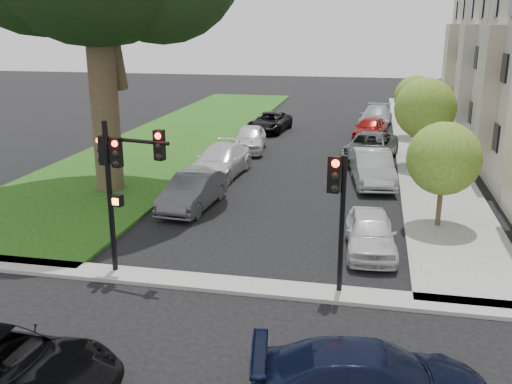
% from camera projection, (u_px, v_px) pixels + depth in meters
% --- Properties ---
extents(ground, '(140.00, 140.00, 0.00)m').
position_uv_depth(ground, '(216.00, 321.00, 14.60)').
color(ground, black).
rests_on(ground, ground).
extents(grass_strip, '(8.00, 44.00, 0.12)m').
position_uv_depth(grass_strip, '(184.00, 134.00, 38.87)').
color(grass_strip, '#163610').
rests_on(grass_strip, ground).
extents(sidewalk_right, '(3.50, 44.00, 0.12)m').
position_uv_depth(sidewalk_right, '(423.00, 144.00, 35.78)').
color(sidewalk_right, gray).
rests_on(sidewalk_right, ground).
extents(sidewalk_cross, '(60.00, 1.00, 0.12)m').
position_uv_depth(sidewalk_cross, '(235.00, 285.00, 16.46)').
color(sidewalk_cross, gray).
rests_on(sidewalk_cross, ground).
extents(house_d, '(7.70, 7.55, 15.97)m').
position_uv_depth(house_d, '(511.00, 29.00, 38.80)').
color(house_d, '#ABA7A2').
rests_on(house_d, ground).
extents(small_tree_a, '(2.65, 2.65, 3.98)m').
position_uv_depth(small_tree_a, '(444.00, 159.00, 20.47)').
color(small_tree_a, '#2E2318').
rests_on(small_tree_a, ground).
extents(small_tree_b, '(3.13, 3.13, 4.70)m').
position_uv_depth(small_tree_b, '(425.00, 109.00, 29.16)').
color(small_tree_b, '#2E2318').
rests_on(small_tree_b, ground).
extents(small_tree_c, '(2.75, 2.75, 4.12)m').
position_uv_depth(small_tree_c, '(416.00, 97.00, 36.84)').
color(small_tree_c, '#2E2318').
rests_on(small_tree_c, ground).
extents(traffic_signal_main, '(2.29, 0.61, 4.68)m').
position_uv_depth(traffic_signal_main, '(120.00, 171.00, 16.45)').
color(traffic_signal_main, black).
rests_on(traffic_signal_main, ground).
extents(traffic_signal_secondary, '(0.53, 0.43, 4.00)m').
position_uv_depth(traffic_signal_secondary, '(338.00, 199.00, 15.31)').
color(traffic_signal_secondary, black).
rests_on(traffic_signal_secondary, ground).
extents(car_cross_far, '(4.97, 2.66, 1.37)m').
position_uv_depth(car_cross_far, '(372.00, 381.00, 11.03)').
color(car_cross_far, black).
rests_on(car_cross_far, ground).
extents(car_parked_0, '(1.88, 4.07, 1.35)m').
position_uv_depth(car_parked_0, '(370.00, 233.00, 18.85)').
color(car_parked_0, silver).
rests_on(car_parked_0, ground).
extents(car_parked_1, '(2.32, 5.01, 1.59)m').
position_uv_depth(car_parked_1, '(373.00, 168.00, 26.77)').
color(car_parked_1, '#999BA0').
rests_on(car_parked_1, ground).
extents(car_parked_2, '(3.38, 5.78, 1.51)m').
position_uv_depth(car_parked_2, '(370.00, 147.00, 31.40)').
color(car_parked_2, '#3F4247').
rests_on(car_parked_2, ground).
extents(car_parked_3, '(2.43, 4.45, 1.43)m').
position_uv_depth(car_parked_3, '(370.00, 128.00, 37.30)').
color(car_parked_3, maroon).
rests_on(car_parked_3, ground).
extents(car_parked_4, '(2.60, 5.35, 1.50)m').
position_uv_depth(car_parked_4, '(376.00, 117.00, 41.73)').
color(car_parked_4, '#999BA0').
rests_on(car_parked_4, ground).
extents(car_parked_5, '(1.86, 4.51, 1.45)m').
position_uv_depth(car_parked_5, '(193.00, 191.00, 23.28)').
color(car_parked_5, '#3F4247').
rests_on(car_parked_5, ground).
extents(car_parked_6, '(2.53, 5.36, 1.51)m').
position_uv_depth(car_parked_6, '(220.00, 161.00, 28.23)').
color(car_parked_6, silver).
rests_on(car_parked_6, ground).
extents(car_parked_7, '(2.32, 4.63, 1.51)m').
position_uv_depth(car_parked_7, '(250.00, 139.00, 33.76)').
color(car_parked_7, silver).
rests_on(car_parked_7, ground).
extents(car_parked_8, '(2.75, 5.04, 1.34)m').
position_uv_depth(car_parked_8, '(270.00, 122.00, 39.86)').
color(car_parked_8, black).
rests_on(car_parked_8, ground).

